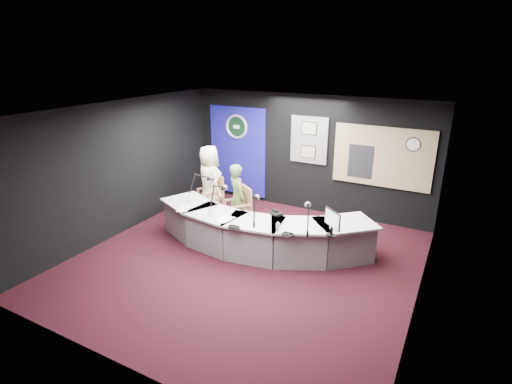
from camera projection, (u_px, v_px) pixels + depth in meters
The scene contains 33 objects.
ground at pixel (245, 261), 7.50m from camera, with size 6.00×6.00×0.00m, color black.
ceiling at pixel (244, 111), 6.55m from camera, with size 6.00×6.00×0.02m, color silver.
wall_back at pixel (307, 154), 9.51m from camera, with size 6.00×0.02×2.80m, color black.
wall_front at pixel (114, 270), 4.53m from camera, with size 6.00×0.02×2.80m, color black.
wall_left at pixel (120, 169), 8.35m from camera, with size 0.02×6.00×2.80m, color black.
wall_right at pixel (427, 225), 5.69m from camera, with size 0.02×6.00×2.80m, color black.
broadcast_desk at pixel (257, 232), 7.85m from camera, with size 4.50×1.90×0.75m, color #B1B3B6, non-canonical shape.
backdrop_panel at pixel (238, 151), 10.38m from camera, with size 1.60×0.05×2.30m, color navy.
agency_seal at pixel (237, 127), 10.13m from camera, with size 0.63×0.63×0.07m, color silver.
seal_center at pixel (237, 127), 10.13m from camera, with size 0.48×0.48×0.01m, color black.
pinboard at pixel (309, 140), 9.35m from camera, with size 0.90×0.04×1.10m, color slate.
framed_photo_upper at pixel (309, 128), 9.23m from camera, with size 0.34×0.02×0.27m, color gray.
framed_photo_lower at pixel (308, 152), 9.42m from camera, with size 0.34×0.02×0.27m, color gray.
booth_window_frame at pixel (382, 157), 8.66m from camera, with size 2.12×0.06×1.32m, color tan.
booth_glow at pixel (382, 157), 8.65m from camera, with size 2.00×0.02×1.20m, color #FFDBA1.
equipment_rack at pixel (361, 161), 8.88m from camera, with size 0.55×0.02×0.75m, color black.
wall_clock at pixel (413, 144), 8.25m from camera, with size 0.28×0.28×0.01m, color white.
armchair_left at pixel (210, 195), 9.44m from camera, with size 0.56×0.56×0.99m, color #B17751, non-canonical shape.
armchair_right at pixel (238, 208), 8.67m from camera, with size 0.57×0.57×1.02m, color #B17751, non-canonical shape.
draped_jacket at pixel (211, 187), 9.64m from camera, with size 0.50×0.10×0.70m, color slate.
person_man at pixel (210, 181), 9.32m from camera, with size 0.83×0.54×1.69m, color beige.
person_woman at pixel (237, 198), 8.59m from camera, with size 0.54×0.36×1.49m, color #5A703A.
computer_monitor at pixel (333, 219), 6.72m from camera, with size 0.39×0.02×0.27m, color black.
desk_phone at pixel (276, 214), 7.68m from camera, with size 0.21×0.17×0.05m, color black.
headphones_near at pixel (288, 234), 6.84m from camera, with size 0.23×0.23×0.04m, color black.
headphones_far at pixel (234, 227), 7.12m from camera, with size 0.22×0.22×0.04m, color black.
paper_stack at pixel (183, 209), 7.97m from camera, with size 0.22×0.31×0.00m, color white.
notepad at pixel (226, 219), 7.50m from camera, with size 0.23×0.34×0.00m, color white.
boom_mic_a at pixel (201, 183), 8.56m from camera, with size 0.31×0.71×0.60m, color black, non-canonical shape.
boom_mic_b at pixel (218, 194), 7.90m from camera, with size 0.17×0.74×0.60m, color black, non-canonical shape.
boom_mic_c at pixel (256, 205), 7.34m from camera, with size 0.36×0.69×0.60m, color black, non-canonical shape.
boom_mic_d at pixel (308, 213), 6.98m from camera, with size 0.35×0.69×0.60m, color black, non-canonical shape.
water_bottles at pixel (230, 211), 7.63m from camera, with size 2.32×0.52×0.18m, color silver, non-canonical shape.
Camera 1 is at (3.29, -5.74, 3.76)m, focal length 28.00 mm.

